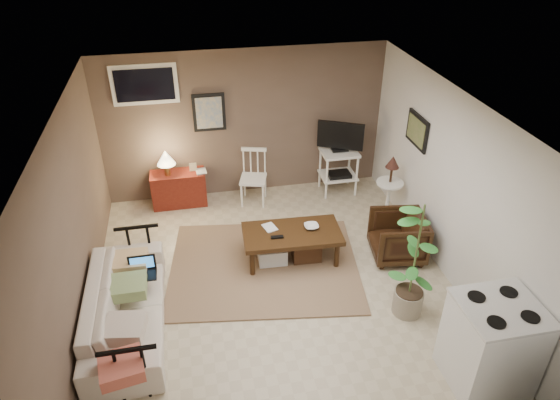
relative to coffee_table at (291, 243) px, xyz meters
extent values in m
plane|color=#C1B293|center=(-0.32, -0.47, -0.28)|extent=(5.00, 5.00, 0.00)
cube|color=black|center=(-0.87, 2.01, 1.17)|extent=(0.50, 0.03, 0.60)
cube|color=black|center=(1.91, 0.58, 1.24)|extent=(0.03, 0.60, 0.45)
cube|color=white|center=(-1.77, 2.01, 1.67)|extent=(0.96, 0.03, 0.60)
cube|color=#8C6B51|center=(-0.39, -0.08, -0.26)|extent=(2.77, 2.35, 0.02)
cube|color=#37220F|center=(0.01, 0.00, 0.16)|extent=(1.34, 0.74, 0.07)
cylinder|color=#37220F|center=(-0.57, -0.22, -0.07)|extent=(0.07, 0.07, 0.41)
cylinder|color=#37220F|center=(0.56, -0.28, -0.07)|extent=(0.07, 0.07, 0.41)
cylinder|color=#37220F|center=(-0.55, 0.28, -0.07)|extent=(0.07, 0.07, 0.41)
cylinder|color=#37220F|center=(0.59, 0.22, -0.07)|extent=(0.07, 0.07, 0.41)
cube|color=black|center=(-0.21, -0.10, 0.21)|extent=(0.17, 0.06, 0.02)
cube|color=#492F1A|center=(0.21, -0.01, -0.12)|extent=(0.40, 0.35, 0.28)
cube|color=silver|center=(-0.26, 0.01, -0.15)|extent=(0.40, 0.35, 0.24)
imported|color=beige|center=(-2.12, -0.84, 0.13)|extent=(0.61, 2.10, 0.82)
cube|color=black|center=(-1.92, -0.54, 0.20)|extent=(0.32, 0.22, 0.02)
cube|color=black|center=(-1.92, -0.42, 0.31)|extent=(0.32, 0.02, 0.20)
cube|color=#3081D8|center=(-1.92, -0.43, 0.31)|extent=(0.27, 0.00, 0.16)
cube|color=maroon|center=(-1.45, 1.79, 0.01)|extent=(0.85, 0.38, 0.57)
cylinder|color=#A27E3E|center=(-1.60, 1.75, 0.39)|extent=(0.09, 0.09, 0.19)
cone|color=#FFE7B7|center=(-1.60, 1.75, 0.60)|extent=(0.28, 0.28, 0.23)
cube|color=tan|center=(-1.20, 1.81, 0.36)|extent=(0.11, 0.02, 0.14)
cube|color=white|center=(-0.27, 1.61, 0.15)|extent=(0.50, 0.50, 0.04)
cylinder|color=white|center=(-0.48, 1.49, -0.08)|extent=(0.03, 0.03, 0.40)
cylinder|color=white|center=(-0.15, 1.40, -0.08)|extent=(0.03, 0.03, 0.40)
cylinder|color=white|center=(-0.39, 1.82, -0.08)|extent=(0.03, 0.03, 0.40)
cylinder|color=white|center=(-0.06, 1.73, -0.08)|extent=(0.03, 0.03, 0.40)
cube|color=white|center=(-0.22, 1.79, 0.59)|extent=(0.40, 0.15, 0.06)
cube|color=white|center=(1.17, 1.69, 0.45)|extent=(0.59, 0.48, 0.04)
cube|color=white|center=(1.17, 1.69, 0.02)|extent=(0.59, 0.48, 0.03)
cylinder|color=white|center=(0.92, 1.48, 0.10)|extent=(0.04, 0.04, 0.75)
cylinder|color=white|center=(1.43, 1.48, 0.10)|extent=(0.04, 0.04, 0.75)
cylinder|color=white|center=(0.92, 1.89, 0.10)|extent=(0.04, 0.04, 0.75)
cylinder|color=white|center=(1.43, 1.89, 0.10)|extent=(0.04, 0.04, 0.75)
cube|color=black|center=(1.17, 1.69, 0.50)|extent=(0.27, 0.15, 0.03)
cube|color=black|center=(1.17, 1.69, 0.75)|extent=(0.69, 0.39, 0.45)
cube|color=#DE9156|center=(1.17, 1.69, 0.75)|extent=(0.57, 0.30, 0.36)
cube|color=black|center=(1.17, 1.63, 0.04)|extent=(0.37, 0.27, 0.11)
cylinder|color=white|center=(1.67, 0.72, -0.26)|extent=(0.28, 0.28, 0.03)
cylinder|color=white|center=(1.67, 0.72, 0.05)|extent=(0.06, 0.06, 0.61)
cylinder|color=white|center=(1.67, 0.72, 0.36)|extent=(0.40, 0.40, 0.03)
cylinder|color=black|center=(1.67, 0.72, 0.51)|extent=(0.04, 0.04, 0.26)
cone|color=#3A1D17|center=(1.67, 0.72, 0.71)|extent=(0.20, 0.20, 0.18)
imported|color=black|center=(1.45, -0.20, 0.08)|extent=(0.74, 0.77, 0.71)
cylinder|color=gray|center=(1.15, -1.26, -0.12)|extent=(0.35, 0.35, 0.31)
cylinder|color=#4C602D|center=(1.15, -1.26, 0.65)|extent=(0.02, 0.02, 1.21)
cube|color=silver|center=(1.52, -2.32, 0.21)|extent=(0.75, 0.70, 0.97)
cube|color=silver|center=(1.52, -2.32, 0.71)|extent=(0.77, 0.72, 0.03)
cylinder|color=black|center=(1.35, -2.49, 0.73)|extent=(0.17, 0.17, 0.01)
cylinder|color=black|center=(1.70, -2.49, 0.73)|extent=(0.17, 0.17, 0.01)
cylinder|color=black|center=(1.35, -2.15, 0.73)|extent=(0.17, 0.17, 0.01)
cylinder|color=black|center=(1.70, -2.15, 0.73)|extent=(0.17, 0.17, 0.01)
imported|color=#37220F|center=(0.28, 0.04, 0.29)|extent=(0.20, 0.05, 0.19)
imported|color=#37220F|center=(-0.34, 0.12, 0.30)|extent=(0.16, 0.06, 0.22)
imported|color=#37220F|center=(-1.16, 1.74, 0.40)|extent=(0.16, 0.03, 0.21)
camera|label=1|loc=(-1.22, -5.31, 4.05)|focal=32.00mm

